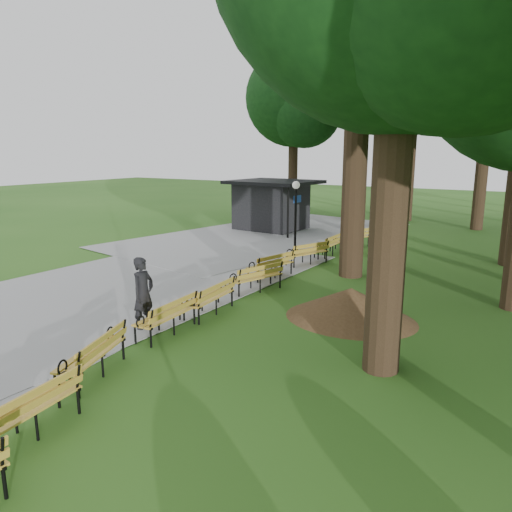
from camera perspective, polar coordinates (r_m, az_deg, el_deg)
The scene contains 15 objects.
ground at distance 10.92m, azimuth -14.70°, elevation -10.69°, with size 100.00×100.00×0.00m, color #285919.
path at distance 15.63m, azimuth -16.99°, elevation -3.69°, with size 12.00×38.00×0.06m, color #98989B.
person at distance 11.79m, azimuth -13.15°, elevation -4.34°, with size 0.64×0.42×1.76m, color black.
kiosk at distance 26.13m, azimuth 1.79°, elevation 6.02°, with size 4.26×3.70×2.66m, color black, non-canonical shape.
lamp_post at distance 20.29m, azimuth 4.71°, elevation 6.49°, with size 0.32×0.32×2.97m.
dirt_mound at distance 12.54m, azimuth 11.11°, elevation -5.51°, with size 2.82×2.82×0.81m, color #47301C.
bench_1 at distance 8.26m, azimuth -25.60°, elevation -16.04°, with size 1.90×0.64×0.88m, color #BB8F2B, non-canonical shape.
bench_2 at distance 9.80m, azimuth -18.85°, elevation -10.91°, with size 1.90×0.64×0.88m, color #BB8F2B, non-canonical shape.
bench_3 at distance 11.52m, azimuth -10.57°, elevation -6.92°, with size 1.90×0.64×0.88m, color #BB8F2B, non-canonical shape.
bench_4 at distance 12.73m, azimuth -5.57°, elevation -4.90°, with size 1.90×0.64×0.88m, color #BB8F2B, non-canonical shape.
bench_5 at distance 14.67m, azimuth -0.06°, elevation -2.51°, with size 1.90×0.64×0.88m, color #BB8F2B, non-canonical shape.
bench_6 at distance 16.19m, azimuth 1.69°, elevation -1.10°, with size 1.90×0.64×0.88m, color #BB8F2B, non-canonical shape.
bench_7 at distance 18.22m, azimuth 5.99°, elevation 0.35°, with size 1.90×0.64×0.88m, color #BB8F2B, non-canonical shape.
bench_8 at distance 19.93m, azimuth 8.47°, elevation 1.32°, with size 1.90×0.64×0.88m, color #BB8F2B, non-canonical shape.
bench_9 at distance 21.70m, azimuth 11.29°, elevation 2.11°, with size 1.90×0.64×0.88m, color #BB8F2B, non-canonical shape.
Camera 1 is at (7.41, -6.84, 4.20)m, focal length 33.94 mm.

